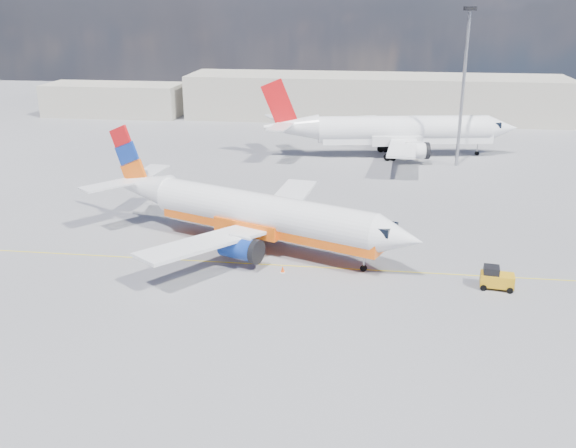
# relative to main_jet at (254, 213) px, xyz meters

# --- Properties ---
(ground) EXTENTS (240.00, 240.00, 0.00)m
(ground) POSITION_rel_main_jet_xyz_m (5.49, -6.85, -3.35)
(ground) COLOR slate
(ground) RESTS_ON ground
(taxi_line) EXTENTS (70.00, 0.15, 0.01)m
(taxi_line) POSITION_rel_main_jet_xyz_m (5.49, -3.85, -3.35)
(taxi_line) COLOR yellow
(taxi_line) RESTS_ON ground
(terminal_main) EXTENTS (70.00, 14.00, 8.00)m
(terminal_main) POSITION_rel_main_jet_xyz_m (10.49, 68.15, 0.65)
(terminal_main) COLOR #B2AB99
(terminal_main) RESTS_ON ground
(terminal_annex) EXTENTS (26.00, 10.00, 6.00)m
(terminal_annex) POSITION_rel_main_jet_xyz_m (-39.51, 65.15, -0.35)
(terminal_annex) COLOR #B2AB99
(terminal_annex) RESTS_ON ground
(main_jet) EXTENTS (32.78, 24.73, 10.06)m
(main_jet) POSITION_rel_main_jet_xyz_m (0.00, 0.00, 0.00)
(main_jet) COLOR white
(main_jet) RESTS_ON ground
(second_jet) EXTENTS (37.12, 28.81, 11.21)m
(second_jet) POSITION_rel_main_jet_xyz_m (13.56, 37.83, 0.38)
(second_jet) COLOR white
(second_jet) RESTS_ON ground
(gse_tug) EXTENTS (2.74, 1.89, 1.84)m
(gse_tug) POSITION_rel_main_jet_xyz_m (20.59, -6.16, -2.48)
(gse_tug) COLOR black
(gse_tug) RESTS_ON ground
(traffic_cone) EXTENTS (0.40, 0.40, 0.57)m
(traffic_cone) POSITION_rel_main_jet_xyz_m (3.42, -5.29, -3.08)
(traffic_cone) COLOR white
(traffic_cone) RESTS_ON ground
(floodlight_mast) EXTENTS (1.51, 1.51, 20.68)m
(floodlight_mast) POSITION_rel_main_jet_xyz_m (21.96, 33.51, 9.04)
(floodlight_mast) COLOR #93949B
(floodlight_mast) RESTS_ON ground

